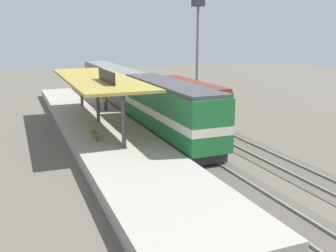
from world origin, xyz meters
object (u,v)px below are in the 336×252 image
object	(u,v)px
freight_car	(188,99)
person_waiting	(105,100)
locomotive	(169,110)
passenger_carriage_single	(112,84)
platform_bench	(95,133)
light_mast	(198,32)

from	to	relation	value
freight_car	person_waiting	xyz separation A→B (m)	(-7.44, 3.12, -0.12)
freight_car	person_waiting	bearing A→B (deg)	157.21
locomotive	passenger_carriage_single	bearing A→B (deg)	90.00
platform_bench	locomotive	world-z (taller)	locomotive
freight_car	light_mast	world-z (taller)	light_mast
platform_bench	light_mast	bearing A→B (deg)	40.45
person_waiting	passenger_carriage_single	bearing A→B (deg)	71.54
locomotive	light_mast	bearing A→B (deg)	54.69
passenger_carriage_single	person_waiting	distance (m)	8.97
platform_bench	passenger_carriage_single	size ratio (longest dim) A/B	0.08
light_mast	freight_car	bearing A→B (deg)	-124.65
passenger_carriage_single	freight_car	distance (m)	12.50
freight_car	light_mast	distance (m)	8.54
platform_bench	passenger_carriage_single	world-z (taller)	passenger_carriage_single
platform_bench	freight_car	xyz separation A→B (m)	(10.60, 7.14, 0.63)
freight_car	light_mast	xyz separation A→B (m)	(3.20, 4.63, 6.43)
platform_bench	passenger_carriage_single	distance (m)	19.72
locomotive	passenger_carriage_single	xyz separation A→B (m)	(0.00, 18.00, -0.10)
platform_bench	person_waiting	size ratio (longest dim) A/B	0.99
platform_bench	freight_car	bearing A→B (deg)	33.95
locomotive	person_waiting	size ratio (longest dim) A/B	8.44
locomotive	passenger_carriage_single	world-z (taller)	locomotive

